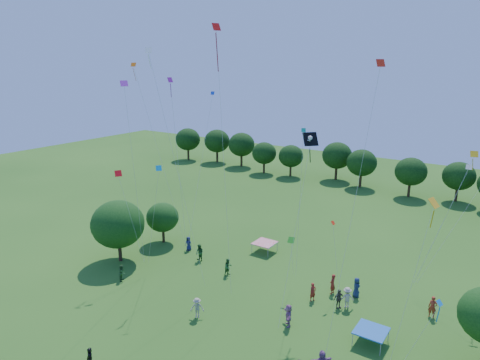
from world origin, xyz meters
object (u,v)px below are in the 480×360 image
object	(u,v)px
man_in_black	(90,360)
pirate_kite	(310,143)
tent_red_stripe	(265,243)
tent_blue	(371,331)
near_tree_west	(118,224)
near_tree_north	(163,217)
red_high_kite	(219,82)

from	to	relation	value
man_in_black	pirate_kite	xyz separation A→B (m)	(7.66, 16.06, 12.85)
tent_red_stripe	man_in_black	size ratio (longest dim) A/B	1.27
tent_red_stripe	pirate_kite	distance (m)	16.18
tent_blue	man_in_black	distance (m)	19.60
near_tree_west	man_in_black	xyz separation A→B (m)	(11.33, -12.32, -3.16)
near_tree_north	red_high_kite	distance (m)	19.96
pirate_kite	near_tree_west	bearing A→B (deg)	-168.87
tent_blue	man_in_black	size ratio (longest dim) A/B	1.27
man_in_black	pirate_kite	bearing A→B (deg)	76.06
near_tree_north	pirate_kite	distance (m)	21.59
man_in_black	red_high_kite	size ratio (longest dim) A/B	0.08
near_tree_west	pirate_kite	size ratio (longest dim) A/B	0.49
man_in_black	red_high_kite	bearing A→B (deg)	97.78
tent_red_stripe	red_high_kite	distance (m)	19.55
near_tree_west	pirate_kite	xyz separation A→B (m)	(18.99, 3.73, 9.70)
tent_red_stripe	tent_blue	bearing A→B (deg)	-32.52
man_in_black	red_high_kite	world-z (taller)	red_high_kite
tent_red_stripe	tent_blue	xyz separation A→B (m)	(14.46, -9.22, 0.00)
near_tree_west	red_high_kite	world-z (taller)	red_high_kite
tent_red_stripe	tent_blue	world-z (taller)	same
tent_red_stripe	tent_blue	size ratio (longest dim) A/B	1.00
near_tree_north	tent_red_stripe	size ratio (longest dim) A/B	2.12
near_tree_north	tent_blue	xyz separation A→B (m)	(25.37, -5.02, -1.98)
tent_blue	red_high_kite	world-z (taller)	red_high_kite
pirate_kite	man_in_black	bearing A→B (deg)	-115.50
pirate_kite	red_high_kite	distance (m)	8.60
near_tree_north	near_tree_west	bearing A→B (deg)	-93.51
red_high_kite	near_tree_north	bearing A→B (deg)	157.57
near_tree_west	tent_red_stripe	size ratio (longest dim) A/B	2.93
near_tree_west	tent_blue	world-z (taller)	near_tree_west
red_high_kite	tent_red_stripe	bearing A→B (deg)	95.91
near_tree_west	man_in_black	size ratio (longest dim) A/B	3.71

